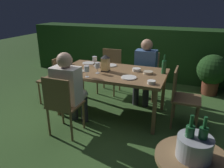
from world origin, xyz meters
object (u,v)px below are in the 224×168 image
object	(u,v)px
lantern_centerpiece	(105,62)
potted_plant_by_hedge	(212,72)
ice_bucket	(195,146)
bowl_olives	(137,70)
chair_side_right_a	(110,69)
dining_table	(112,74)
wine_glass_a	(87,69)
person_in_blue	(145,68)
plate_a	(88,63)
plate_d	(129,77)
bowl_bread	(148,72)
wine_glass_b	(95,59)
bowl_salad	(151,82)
person_in_cream	(69,88)
chair_head_near	(55,77)
plate_b	(77,71)
chair_side_left_a	(62,103)
chair_side_right_b	(147,73)
green_bottle_on_table	(164,67)
chair_head_far	(182,95)
plate_c	(111,65)
wine_glass_c	(97,66)

from	to	relation	value
lantern_centerpiece	potted_plant_by_hedge	bearing A→B (deg)	41.88
ice_bucket	bowl_olives	bearing A→B (deg)	117.44
chair_side_right_a	lantern_centerpiece	size ratio (longest dim) A/B	3.28
dining_table	wine_glass_a	xyz separation A→B (m)	(-0.24, -0.40, 0.17)
person_in_blue	plate_a	world-z (taller)	person_in_blue
person_in_blue	plate_d	xyz separation A→B (m)	(-0.04, -0.89, 0.10)
bowl_bread	wine_glass_a	bearing A→B (deg)	-149.67
person_in_blue	wine_glass_b	size ratio (longest dim) A/B	6.80
ice_bucket	wine_glass_b	bearing A→B (deg)	132.84
dining_table	bowl_bread	world-z (taller)	bowl_bread
wine_glass_b	bowl_salad	size ratio (longest dim) A/B	1.52
chair_side_right_a	plate_a	size ratio (longest dim) A/B	4.06
person_in_blue	person_in_cream	distance (m)	1.54
lantern_centerpiece	plate_d	xyz separation A→B (m)	(0.45, -0.19, -0.14)
person_in_blue	potted_plant_by_hedge	xyz separation A→B (m)	(1.18, 0.79, -0.17)
wine_glass_a	plate_a	distance (m)	0.76
person_in_cream	wine_glass_b	size ratio (longest dim) A/B	6.80
chair_head_near	plate_b	xyz separation A→B (m)	(0.59, -0.23, 0.25)
plate_a	chair_side_left_a	bearing A→B (deg)	-81.02
wine_glass_b	person_in_cream	bearing A→B (deg)	-90.05
plate_a	bowl_olives	distance (m)	0.93
plate_d	bowl_bread	distance (m)	0.37
chair_side_right_a	bowl_olives	world-z (taller)	chair_side_right_a
chair_side_right_b	plate_b	bearing A→B (deg)	-129.29
wine_glass_a	green_bottle_on_table	bearing A→B (deg)	29.59
plate_d	potted_plant_by_hedge	xyz separation A→B (m)	(1.21, 1.68, -0.26)
chair_side_right_b	bowl_salad	distance (m)	1.28
lantern_centerpiece	person_in_cream	bearing A→B (deg)	-113.87
green_bottle_on_table	bowl_olives	xyz separation A→B (m)	(-0.42, -0.03, -0.08)
chair_head_far	plate_b	xyz separation A→B (m)	(-1.61, -0.23, 0.25)
dining_table	green_bottle_on_table	size ratio (longest dim) A/B	5.85
chair_side_right_b	potted_plant_by_hedge	bearing A→B (deg)	26.64
chair_head_far	plate_c	distance (m)	1.29
wine_glass_c	bowl_olives	size ratio (longest dim) A/B	1.28
wine_glass_a	bowl_salad	world-z (taller)	wine_glass_a
plate_c	bowl_salad	world-z (taller)	bowl_salad
chair_side_right_b	person_in_blue	bearing A→B (deg)	-90.00
person_in_cream	plate_b	xyz separation A→B (m)	(-0.13, 0.44, 0.10)
person_in_cream	bowl_salad	xyz separation A→B (m)	(1.08, 0.33, 0.11)
lantern_centerpiece	ice_bucket	distance (m)	2.11
person_in_blue	person_in_cream	xyz separation A→B (m)	(-0.76, -1.34, 0.00)
plate_d	bowl_bread	xyz separation A→B (m)	(0.22, 0.30, 0.01)
lantern_centerpiece	plate_c	xyz separation A→B (m)	(-0.04, 0.31, -0.14)
chair_side_right_b	bowl_olives	world-z (taller)	chair_side_right_b
wine_glass_a	bowl_olives	distance (m)	0.82
wine_glass_b	plate_b	bearing A→B (deg)	-108.18
dining_table	wine_glass_b	size ratio (longest dim) A/B	10.04
chair_side_right_b	wine_glass_a	xyz separation A→B (m)	(-0.62, -1.26, 0.36)
person_in_cream	chair_head_far	xyz separation A→B (m)	(1.48, 0.67, -0.15)
wine_glass_c	ice_bucket	distance (m)	2.05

